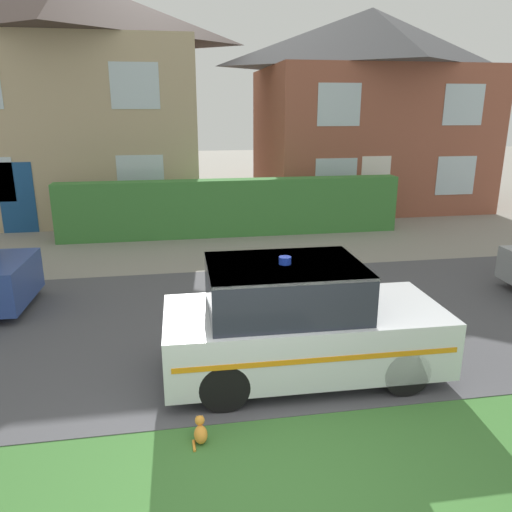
% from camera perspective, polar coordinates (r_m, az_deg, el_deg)
% --- Properties ---
extents(ground_plane, '(80.00, 80.00, 0.00)m').
position_cam_1_polar(ground_plane, '(5.68, 0.93, -23.17)').
color(ground_plane, gray).
extents(road_strip, '(28.00, 5.79, 0.01)m').
position_cam_1_polar(road_strip, '(8.84, -3.52, -7.62)').
color(road_strip, '#4C4C51').
rests_on(road_strip, ground).
extents(lawn_verge, '(28.00, 1.96, 0.01)m').
position_cam_1_polar(lawn_verge, '(5.57, 1.22, -24.04)').
color(lawn_verge, '#3D7533').
rests_on(lawn_verge, ground).
extents(garden_hedge, '(9.90, 0.56, 1.65)m').
position_cam_1_polar(garden_hedge, '(14.61, -2.71, 5.54)').
color(garden_hedge, '#3D7F38').
rests_on(garden_hedge, ground).
extents(police_car, '(3.84, 1.72, 1.73)m').
position_cam_1_polar(police_car, '(6.96, 4.87, -7.58)').
color(police_car, black).
rests_on(police_car, road_strip).
extents(cat, '(0.18, 0.32, 0.28)m').
position_cam_1_polar(cat, '(6.00, -6.37, -19.35)').
color(cat, orange).
rests_on(cat, ground).
extents(house_left, '(8.28, 6.43, 7.75)m').
position_cam_1_polar(house_left, '(18.95, -19.87, 16.67)').
color(house_left, tan).
rests_on(house_left, ground).
extents(house_right, '(8.11, 6.36, 7.06)m').
position_cam_1_polar(house_right, '(20.10, 12.56, 16.18)').
color(house_right, '#93513D').
rests_on(house_right, ground).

